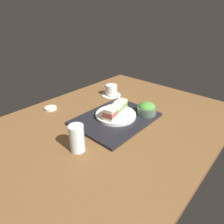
{
  "coord_description": "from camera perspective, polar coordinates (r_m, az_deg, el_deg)",
  "views": [
    {
      "loc": [
        -63.73,
        -59.59,
        53.92
      ],
      "look_at": [
        4.33,
        1.36,
        5.0
      ],
      "focal_mm": 31.41,
      "sensor_mm": 36.0,
      "label": 1
    }
  ],
  "objects": [
    {
      "name": "salad_bowl",
      "position": [
        1.1,
        10.14,
        0.96
      ],
      "size": [
        10.55,
        10.55,
        6.75
      ],
      "color": "#4C6051",
      "rests_on": "serving_tray"
    },
    {
      "name": "serving_tray",
      "position": [
        1.06,
        1.01,
        -1.97
      ],
      "size": [
        42.22,
        32.69,
        1.55
      ],
      "primitive_type": "cube",
      "color": "black",
      "rests_on": "ground_plane"
    },
    {
      "name": "coffee_cup",
      "position": [
        1.35,
        -0.23,
        6.24
      ],
      "size": [
        12.83,
        12.96,
        7.54
      ],
      "color": "white",
      "rests_on": "ground_plane"
    },
    {
      "name": "drinking_glass",
      "position": [
        0.83,
        -10.17,
        -7.53
      ],
      "size": [
        6.34,
        6.34,
        12.11
      ],
      "primitive_type": "cylinder",
      "color": "silver",
      "rests_on": "ground_plane"
    },
    {
      "name": "sandwich_near",
      "position": [
        0.99,
        -0.46,
        -0.39
      ],
      "size": [
        7.8,
        6.85,
        6.23
      ],
      "color": "#EFE5C1",
      "rests_on": "sandwich_plate"
    },
    {
      "name": "sandwich_middle",
      "position": [
        1.05,
        1.12,
        0.76
      ],
      "size": [
        8.15,
        6.95,
        4.94
      ],
      "color": "#EFE5C1",
      "rests_on": "sandwich_plate"
    },
    {
      "name": "small_sauce_dish",
      "position": [
        1.23,
        -17.43,
        1.07
      ],
      "size": [
        7.15,
        7.15,
        1.34
      ],
      "primitive_type": "cylinder",
      "color": "silver",
      "rests_on": "ground_plane"
    },
    {
      "name": "sandwich_far",
      "position": [
        1.1,
        2.56,
        2.15
      ],
      "size": [
        7.81,
        6.75,
        5.21
      ],
      "color": "#EFE5C1",
      "rests_on": "sandwich_plate"
    },
    {
      "name": "ground_plane",
      "position": [
        1.03,
        -1.04,
        -4.26
      ],
      "size": [
        140.0,
        100.0,
        3.0
      ],
      "primitive_type": "cube",
      "color": "brown"
    },
    {
      "name": "sandwich_plate",
      "position": [
        1.06,
        1.1,
        -0.83
      ],
      "size": [
        21.87,
        21.87,
        1.7
      ],
      "primitive_type": "cylinder",
      "color": "silver",
      "rests_on": "serving_tray"
    }
  ]
}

